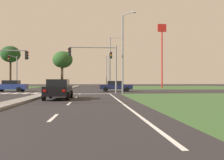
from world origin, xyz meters
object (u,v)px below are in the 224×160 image
Objects in this scene: traffic_signal_near_right at (98,60)px; pedestrian_at_median at (67,82)px; treeline_third at (63,60)px; street_lamp_second at (124,49)px; car_beige_fifth at (65,84)px; fastfood_pole_sign at (162,42)px; car_navy_second at (116,86)px; street_lamp_fourth at (107,70)px; treeline_fourth at (62,60)px; traffic_signal_far_left at (14,66)px; traffic_signal_far_right at (110,64)px; street_lamp_third at (111,60)px; car_blue_near at (10,86)px; car_silver_fourth at (62,84)px; treeline_second at (10,55)px; car_black_third at (59,89)px.

traffic_signal_near_right reaches higher than pedestrian_at_median.
street_lamp_second is at bearing -71.30° from treeline_third.
fastfood_pole_sign is at bearing 147.20° from car_beige_fifth.
car_navy_second is 30.93m from street_lamp_fourth.
traffic_signal_near_right is 0.69× the size of street_lamp_fourth.
treeline_fourth is (-11.63, -2.29, 2.25)m from street_lamp_fourth.
fastfood_pole_sign is (19.26, 3.86, 8.37)m from pedestrian_at_median.
traffic_signal_far_left is at bearing -109.91° from car_navy_second.
traffic_signal_far_left is 0.99× the size of traffic_signal_near_right.
traffic_signal_far_right is at bearing 94.84° from street_lamp_second.
street_lamp_third is 1.29× the size of street_lamp_fourth.
street_lamp_fourth is at bearing 179.04° from car_navy_second.
treeline_fourth is at bearing 103.94° from traffic_signal_near_right.
pedestrian_at_median is at bearing -28.77° from car_blue_near.
car_silver_fourth is 23.92m from fastfood_pole_sign.
car_silver_fourth is (4.26, 21.40, 0.01)m from car_blue_near.
car_beige_fifth is at bearing -160.78° from car_navy_second.
car_blue_near is at bearing -134.32° from street_lamp_third.
traffic_signal_far_right is at bearing 111.97° from car_beige_fifth.
car_navy_second is 0.82× the size of traffic_signal_far_left.
treeline_fourth is (-10.63, 23.11, 2.61)m from traffic_signal_far_right.
treeline_second is (-14.77, 13.29, 6.54)m from pedestrian_at_median.
treeline_fourth is at bearing 71.50° from car_beige_fifth.
fastfood_pole_sign is at bearing 1.24° from street_lamp_third.
street_lamp_fourth is (3.08, 36.74, 0.69)m from traffic_signal_near_right.
street_lamp_second reaches higher than car_black_third.
traffic_signal_near_right is (-2.08, -11.34, -0.33)m from traffic_signal_far_right.
traffic_signal_far_right is 16.88m from fastfood_pole_sign.
car_navy_second is at bearing -92.00° from street_lamp_third.
car_silver_fourth is at bearing -31.27° from pedestrian_at_median.
street_lamp_third reaches higher than street_lamp_fourth.
pedestrian_at_median is (-8.55, -18.39, -3.28)m from street_lamp_fourth.
car_blue_near is 27.74m from treeline_third.
car_silver_fourth reaches higher than car_beige_fifth.
car_silver_fourth is 0.41× the size of street_lamp_third.
street_lamp_third is at bearing 89.71° from street_lamp_second.
treeline_fourth is (-11.67, 12.47, 1.00)m from street_lamp_third.
car_silver_fourth is at bearing -140.77° from street_lamp_fourth.
street_lamp_third reaches higher than car_navy_second.
car_black_third is 0.80× the size of traffic_signal_far_left.
traffic_signal_far_left is at bearing 78.10° from car_beige_fifth.
car_navy_second is 16.73m from street_lamp_third.
fastfood_pole_sign reaches higher than car_navy_second.
street_lamp_second is 36.41m from street_lamp_fourth.
car_blue_near is 33.92m from street_lamp_fourth.
car_black_third is 22.95m from traffic_signal_far_left.
car_blue_near is 27.34m from treeline_second.
traffic_signal_far_left is at bearing 12.80° from car_blue_near.
car_navy_second is 1.03× the size of car_black_third.
car_beige_fifth is (3.99, 29.67, -0.01)m from car_blue_near.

